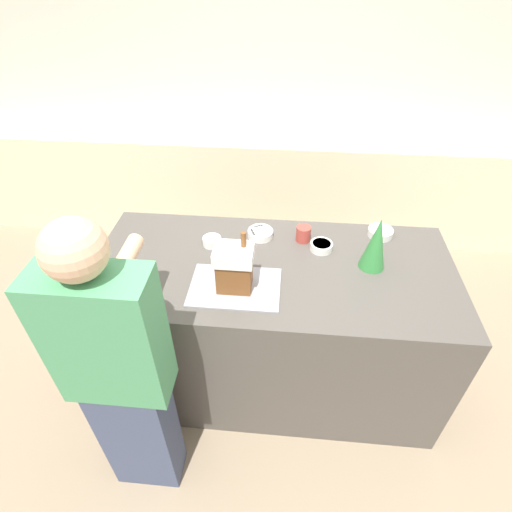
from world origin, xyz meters
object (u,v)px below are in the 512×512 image
at_px(decorative_tree, 376,244).
at_px(candy_bowl_far_right, 260,233).
at_px(mug, 303,234).
at_px(person, 121,377).
at_px(candy_bowl_near_tray_right, 212,241).
at_px(candy_bowl_beside_tree, 380,232).
at_px(gingerbread_house, 234,267).
at_px(baking_tray, 235,287).
at_px(candy_bowl_front_corner, 321,246).

height_order(decorative_tree, candy_bowl_far_right, decorative_tree).
height_order(mug, person, person).
distance_m(candy_bowl_near_tray_right, candy_bowl_beside_tree, 0.93).
height_order(candy_bowl_beside_tree, candy_bowl_far_right, candy_bowl_beside_tree).
height_order(gingerbread_house, decorative_tree, gingerbread_house).
bearing_deg(person, gingerbread_house, 49.74).
bearing_deg(mug, decorative_tree, -28.64).
xyz_separation_m(baking_tray, candy_bowl_beside_tree, (0.75, 0.49, 0.02)).
height_order(decorative_tree, mug, decorative_tree).
height_order(candy_bowl_beside_tree, person, person).
bearing_deg(decorative_tree, candy_bowl_near_tray_right, 172.85).
height_order(candy_bowl_front_corner, candy_bowl_far_right, candy_bowl_front_corner).
xyz_separation_m(baking_tray, candy_bowl_far_right, (0.09, 0.42, 0.02)).
bearing_deg(candy_bowl_front_corner, candy_bowl_beside_tree, 25.31).
distance_m(baking_tray, mug, 0.52).
bearing_deg(candy_bowl_front_corner, candy_bowl_far_right, 165.19).
bearing_deg(candy_bowl_beside_tree, decorative_tree, -107.20).
distance_m(candy_bowl_near_tray_right, candy_bowl_far_right, 0.27).
bearing_deg(baking_tray, candy_bowl_beside_tree, 33.23).
relative_size(gingerbread_house, candy_bowl_near_tray_right, 3.05).
xyz_separation_m(mug, person, (-0.72, -0.88, -0.13)).
height_order(candy_bowl_near_tray_right, candy_bowl_beside_tree, candy_bowl_near_tray_right).
height_order(decorative_tree, person, person).
relative_size(candy_bowl_near_tray_right, person, 0.06).
bearing_deg(candy_bowl_near_tray_right, gingerbread_house, -62.60).
xyz_separation_m(candy_bowl_front_corner, mug, (-0.10, 0.07, 0.02)).
relative_size(decorative_tree, candy_bowl_near_tray_right, 2.88).
relative_size(candy_bowl_near_tray_right, mug, 1.14).
distance_m(candy_bowl_near_tray_right, person, 0.84).
bearing_deg(candy_bowl_far_right, decorative_tree, -19.24).
bearing_deg(person, baking_tray, 49.75).
xyz_separation_m(baking_tray, person, (-0.40, -0.47, -0.09)).
xyz_separation_m(baking_tray, candy_bowl_front_corner, (0.42, 0.33, 0.02)).
xyz_separation_m(baking_tray, decorative_tree, (0.66, 0.22, 0.14)).
bearing_deg(mug, person, -129.33).
height_order(candy_bowl_far_right, person, person).
xyz_separation_m(decorative_tree, candy_bowl_front_corner, (-0.25, 0.11, -0.12)).
relative_size(decorative_tree, candy_bowl_front_corner, 2.42).
bearing_deg(person, candy_bowl_beside_tree, 40.01).
distance_m(candy_bowl_far_right, person, 1.03).
distance_m(baking_tray, decorative_tree, 0.71).
distance_m(candy_bowl_front_corner, person, 1.16).
height_order(candy_bowl_near_tray_right, candy_bowl_far_right, candy_bowl_near_tray_right).
xyz_separation_m(candy_bowl_near_tray_right, person, (-0.23, -0.80, -0.11)).
relative_size(candy_bowl_near_tray_right, candy_bowl_far_right, 0.71).
height_order(candy_bowl_near_tray_right, mug, mug).
relative_size(baking_tray, gingerbread_house, 1.42).
relative_size(gingerbread_house, mug, 3.47).
distance_m(gingerbread_house, candy_bowl_near_tray_right, 0.38).
relative_size(candy_bowl_front_corner, person, 0.07).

